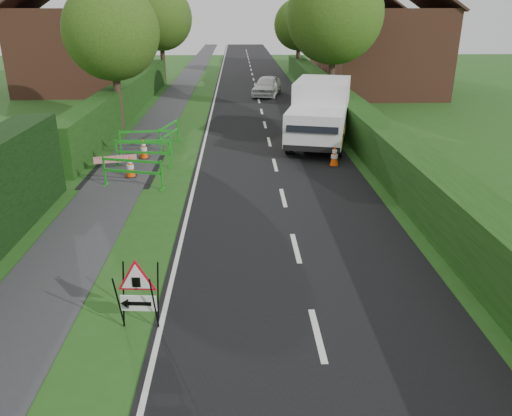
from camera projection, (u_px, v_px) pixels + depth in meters
name	position (u px, v px, depth m)	size (l,w,h in m)	color
ground	(171.00, 377.00, 7.94)	(120.00, 120.00, 0.00)	#244F16
road_surface	(254.00, 81.00, 40.50)	(6.00, 90.00, 0.02)	black
footpath	(186.00, 81.00, 40.31)	(2.00, 90.00, 0.02)	#2D2D30
hedge_west_far	(129.00, 113.00, 28.18)	(1.00, 24.00, 1.80)	#14380F
hedge_east	(354.00, 136.00, 23.02)	(1.20, 50.00, 1.50)	#14380F
house_west	(75.00, 49.00, 34.36)	(7.50, 7.40, 7.88)	brown
house_east_a	(385.00, 50.00, 33.23)	(7.50, 7.40, 7.88)	brown
house_east_b	(354.00, 39.00, 46.25)	(7.50, 7.40, 7.88)	brown
tree_nw	(111.00, 32.00, 22.82)	(4.40, 4.40, 6.70)	#2D2116
tree_ne	(335.00, 15.00, 26.66)	(5.20, 5.20, 7.79)	#2D2116
tree_fw	(160.00, 18.00, 37.54)	(4.80, 4.80, 7.24)	#2D2116
tree_fe	(299.00, 25.00, 41.86)	(4.20, 4.20, 6.33)	#2D2116
triangle_sign	(135.00, 289.00, 8.88)	(0.87, 0.87, 1.18)	black
works_van	(320.00, 111.00, 21.32)	(3.55, 6.07, 2.61)	silver
traffic_cone_0	(334.00, 156.00, 18.48)	(0.38, 0.38, 0.79)	black
traffic_cone_1	(330.00, 141.00, 20.58)	(0.38, 0.38, 0.79)	black
traffic_cone_2	(328.00, 130.00, 22.41)	(0.38, 0.38, 0.79)	black
traffic_cone_3	(130.00, 166.00, 17.27)	(0.38, 0.38, 0.79)	black
traffic_cone_4	(144.00, 149.00, 19.44)	(0.38, 0.38, 0.79)	black
ped_barrier_0	(132.00, 169.00, 16.13)	(2.08, 0.86, 1.00)	#18881A
ped_barrier_1	(143.00, 150.00, 18.30)	(2.09, 0.63, 1.00)	#18881A
ped_barrier_2	(146.00, 139.00, 19.96)	(2.08, 0.49, 1.00)	#18881A
ped_barrier_3	(169.00, 132.00, 20.99)	(0.85, 2.08, 1.00)	#18881A
redwhite_plank	(117.00, 171.00, 18.05)	(1.50, 0.04, 0.25)	red
hatchback_car	(267.00, 86.00, 33.52)	(1.54, 3.83, 1.31)	white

